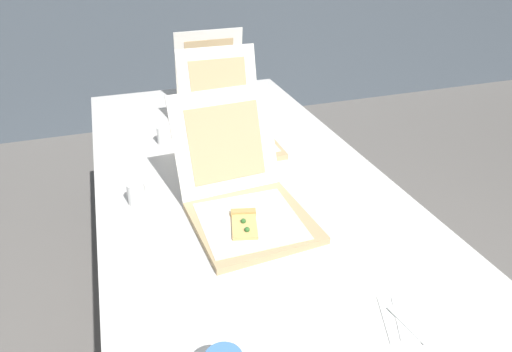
% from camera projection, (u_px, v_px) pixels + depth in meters
% --- Properties ---
extents(table, '(1.00, 2.03, 0.75)m').
position_uv_depth(table, '(238.00, 183.00, 1.64)').
color(table, silver).
rests_on(table, ground).
extents(pizza_box_front, '(0.37, 0.47, 0.34)m').
position_uv_depth(pizza_box_front, '(246.00, 203.00, 1.35)').
color(pizza_box_front, tan).
rests_on(pizza_box_front, table).
extents(pizza_box_middle, '(0.34, 0.42, 0.35)m').
position_uv_depth(pizza_box_middle, '(230.00, 131.00, 1.81)').
color(pizza_box_middle, tan).
rests_on(pizza_box_middle, table).
extents(pizza_box_back, '(0.35, 0.35, 0.36)m').
position_uv_depth(pizza_box_back, '(217.00, 97.00, 2.16)').
color(pizza_box_back, tan).
rests_on(pizza_box_back, table).
extents(cup_white_far, '(0.06, 0.06, 0.07)m').
position_uv_depth(cup_white_far, '(164.00, 135.00, 1.81)').
color(cup_white_far, white).
rests_on(cup_white_far, table).
extents(cup_white_near_center, '(0.06, 0.06, 0.07)m').
position_uv_depth(cup_white_near_center, '(136.00, 193.00, 1.42)').
color(cup_white_near_center, white).
rests_on(cup_white_near_center, table).
extents(napkin_pile, '(0.20, 0.19, 0.01)m').
position_uv_depth(napkin_pile, '(421.00, 319.00, 1.01)').
color(napkin_pile, white).
rests_on(napkin_pile, table).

